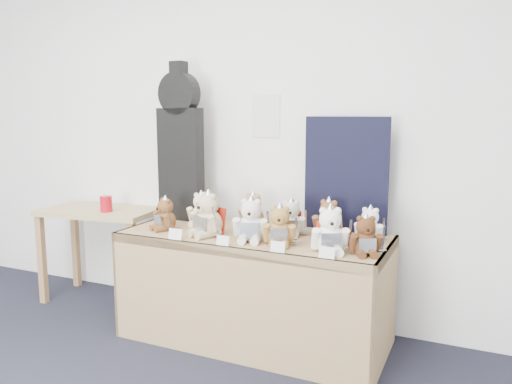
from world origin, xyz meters
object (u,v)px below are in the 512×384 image
at_px(teddy_back_left, 201,210).
at_px(teddy_back_centre_right, 291,219).
at_px(teddy_back_right, 328,220).
at_px(teddy_front_right, 280,227).
at_px(teddy_back_far_left, 206,213).
at_px(side_table, 100,224).
at_px(guitar_case, 180,144).
at_px(display_table, 249,260).
at_px(red_cup, 106,204).
at_px(teddy_back_centre_left, 252,212).
at_px(teddy_front_centre, 251,222).
at_px(teddy_front_left, 208,216).
at_px(teddy_front_end, 366,237).
at_px(teddy_front_far_left, 165,215).
at_px(teddy_back_end, 370,226).
at_px(teddy_front_far_right, 330,232).

xyz_separation_m(teddy_back_left, teddy_back_centre_right, (0.67, -0.02, -0.00)).
distance_m(teddy_back_centre_right, teddy_back_right, 0.23).
relative_size(teddy_front_right, teddy_back_right, 1.01).
bearing_deg(teddy_back_far_left, side_table, -179.12).
distance_m(side_table, guitar_case, 0.98).
xyz_separation_m(display_table, teddy_front_right, (0.25, -0.12, 0.26)).
height_order(guitar_case, teddy_back_left, guitar_case).
height_order(red_cup, teddy_back_centre_left, teddy_back_centre_left).
bearing_deg(teddy_back_far_left, teddy_back_left, -124.51).
bearing_deg(teddy_back_far_left, teddy_front_centre, -28.18).
relative_size(teddy_back_centre_left, teddy_back_right, 1.01).
relative_size(teddy_front_left, teddy_front_end, 1.27).
bearing_deg(teddy_front_right, teddy_back_right, 42.72).
relative_size(teddy_front_centre, teddy_front_right, 1.11).
xyz_separation_m(teddy_front_left, teddy_front_end, (1.00, -0.02, -0.03)).
xyz_separation_m(display_table, teddy_front_centre, (0.06, -0.10, 0.27)).
xyz_separation_m(red_cup, teddy_front_right, (1.53, -0.28, 0.02)).
relative_size(red_cup, teddy_front_centre, 0.41).
distance_m(teddy_front_far_left, teddy_back_end, 1.33).
relative_size(teddy_front_far_right, teddy_front_end, 1.17).
height_order(teddy_front_end, teddy_back_left, teddy_back_left).
relative_size(side_table, teddy_front_right, 3.50).
bearing_deg(display_table, teddy_back_far_left, 155.98).
distance_m(teddy_front_centre, teddy_back_left, 0.57).
bearing_deg(teddy_front_far_left, red_cup, -170.53).
xyz_separation_m(side_table, teddy_front_far_left, (0.82, -0.30, 0.20)).
bearing_deg(teddy_front_far_right, display_table, 142.60).
bearing_deg(teddy_back_centre_right, teddy_back_end, -10.82).
bearing_deg(teddy_front_far_left, teddy_front_centre, 25.30).
xyz_separation_m(side_table, guitar_case, (0.74, 0.04, 0.65)).
relative_size(teddy_front_left, teddy_front_centre, 1.06).
distance_m(display_table, guitar_case, 1.01).
xyz_separation_m(teddy_front_left, teddy_back_centre_left, (0.16, 0.33, -0.02)).
relative_size(red_cup, teddy_front_end, 0.49).
distance_m(guitar_case, red_cup, 0.77).
bearing_deg(teddy_front_left, teddy_front_centre, 21.01).
xyz_separation_m(teddy_front_far_right, teddy_back_centre_right, (-0.34, 0.29, -0.01)).
bearing_deg(side_table, teddy_front_far_left, -26.85).
bearing_deg(teddy_back_left, teddy_back_centre_left, 6.28).
distance_m(side_table, teddy_back_end, 2.13).
distance_m(side_table, teddy_front_far_right, 2.01).
distance_m(red_cup, teddy_front_left, 1.07).
relative_size(teddy_front_centre, teddy_back_centre_right, 1.16).
distance_m(teddy_front_centre, teddy_back_far_left, 0.56).
bearing_deg(teddy_front_far_left, teddy_back_right, 43.23).
height_order(teddy_front_left, teddy_back_centre_right, teddy_front_left).
xyz_separation_m(teddy_front_far_right, teddy_front_end, (0.19, 0.03, -0.02)).
bearing_deg(teddy_back_end, teddy_front_far_left, -169.22).
bearing_deg(display_table, teddy_back_left, 160.51).
relative_size(teddy_back_right, teddy_back_far_left, 1.26).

